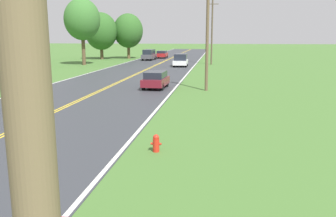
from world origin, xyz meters
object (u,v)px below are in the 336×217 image
Objects in this scene: car_red_sedan_distant at (162,54)px; car_maroon_hatchback_mid_near at (156,79)px; tree_left_verge at (101,31)px; car_dark_grey_suv_receding at (149,55)px; tree_mid_treeline at (128,31)px; fire_hydrant at (156,143)px; tree_right_cluster at (82,20)px; car_white_van_mid_far at (181,60)px.

car_maroon_hatchback_mid_near is at bearing -171.65° from car_red_sedan_distant.
car_red_sedan_distant is at bearing 24.38° from tree_left_verge.
car_red_sedan_distant is at bearing -169.18° from car_maroon_hatchback_mid_near.
car_red_sedan_distant is (1.40, 6.08, -0.23)m from car_dark_grey_suv_receding.
car_maroon_hatchback_mid_near is (12.24, -38.84, -4.52)m from tree_mid_treeline.
car_dark_grey_suv_receding reaches higher than fire_hydrant.
tree_right_cluster is (1.69, -13.46, 1.53)m from tree_left_verge.
tree_right_cluster is 2.31× the size of car_red_sedan_distant.
car_dark_grey_suv_receding is 6.25m from car_red_sedan_distant.
tree_right_cluster is at bearing 153.70° from car_red_sedan_distant.
car_white_van_mid_far is (16.50, -14.02, -4.23)m from tree_left_verge.
car_red_sedan_distant is (6.20, 2.19, -4.51)m from tree_mid_treeline.
tree_left_verge is at bearing 84.99° from car_dark_grey_suv_receding.
car_white_van_mid_far is 0.93× the size of car_dark_grey_suv_receding.
fire_hydrant is at bearing -166.14° from car_dark_grey_suv_receding.
car_red_sedan_distant is (-8.99, 57.46, 0.43)m from fire_hydrant.
tree_mid_treeline is 16.45m from tree_right_cluster.
car_dark_grey_suv_receding is (9.33, -1.22, -4.17)m from tree_left_verge.
tree_left_verge is 1.01× the size of tree_mid_treeline.
car_white_van_mid_far is at bearing -54.37° from tree_mid_treeline.
tree_right_cluster is at bearing -100.00° from tree_mid_treeline.
tree_right_cluster is 2.68× the size of car_maroon_hatchback_mid_near.
car_white_van_mid_far is (11.97, -16.70, -4.34)m from tree_mid_treeline.
tree_right_cluster is 15.91m from car_white_van_mid_far.
tree_right_cluster is 27.90m from car_maroon_hatchback_mid_near.
tree_right_cluster is (-18.03, 39.14, 6.36)m from fire_hydrant.
tree_mid_treeline is at bearing 30.58° from tree_left_verge.
tree_left_verge is 40.10m from car_maroon_hatchback_mid_near.
tree_mid_treeline is at bearing -160.07° from car_maroon_hatchback_mid_near.
car_dark_grey_suv_receding is (4.80, -3.90, -4.28)m from tree_mid_treeline.
tree_mid_treeline is 7.97m from car_red_sedan_distant.
tree_mid_treeline is 2.01× the size of car_red_sedan_distant.
car_dark_grey_suv_receding reaches higher than car_white_van_mid_far.
car_white_van_mid_far is at bearing -2.17° from tree_right_cluster.
tree_mid_treeline is at bearing -146.52° from car_white_van_mid_far.
car_white_van_mid_far is (-0.27, 22.14, 0.18)m from car_maroon_hatchback_mid_near.
tree_right_cluster is 21.28m from car_red_sedan_distant.
fire_hydrant is 43.56m from tree_right_cluster.
car_maroon_hatchback_mid_near is (-2.94, 16.44, 0.41)m from fire_hydrant.
tree_mid_treeline is (-15.18, 55.28, 4.94)m from fire_hydrant.
tree_mid_treeline is 21.00m from car_white_van_mid_far.
tree_left_verge reaches higher than car_dark_grey_suv_receding.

